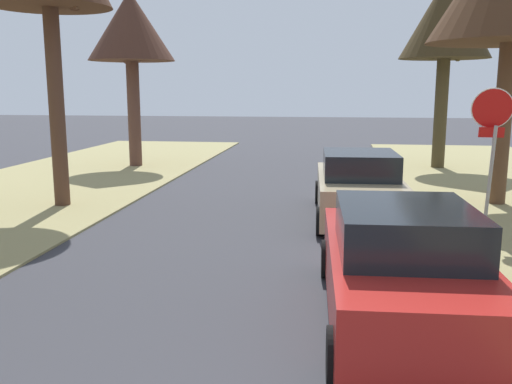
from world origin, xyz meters
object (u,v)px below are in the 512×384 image
Objects in this scene: street_tree_right_far at (446,19)px; parked_sedan_red at (401,269)px; street_tree_left_far at (131,29)px; parked_sedan_tan at (358,188)px; stop_sign_far at (492,130)px.

street_tree_right_far is 1.57× the size of parked_sedan_red.
parked_sedan_tan is (8.17, -7.77, -4.44)m from street_tree_left_far.
parked_sedan_tan is (-3.34, -8.84, -4.73)m from street_tree_right_far.
street_tree_left_far is 1.45× the size of parked_sedan_red.
street_tree_right_far reaches higher than street_tree_left_far.
stop_sign_far reaches higher than parked_sedan_tan.
street_tree_left_far is at bearing -174.70° from street_tree_right_far.
street_tree_right_far is 1.08× the size of street_tree_left_far.
street_tree_right_far is at bearing 69.32° from parked_sedan_tan.
stop_sign_far is at bearing -94.79° from street_tree_right_far.
street_tree_right_far is at bearing 78.33° from parked_sedan_red.
street_tree_left_far is at bearing 139.58° from stop_sign_far.
street_tree_right_far is at bearing 85.21° from stop_sign_far.
parked_sedan_red and parked_sedan_tan have the same top height.
parked_sedan_red is at bearing -58.17° from street_tree_left_far.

